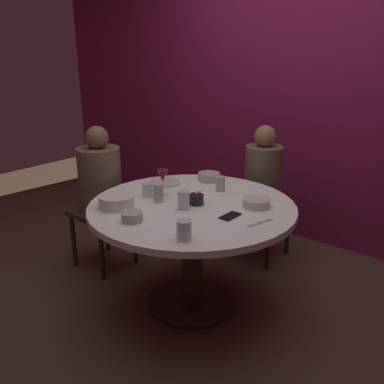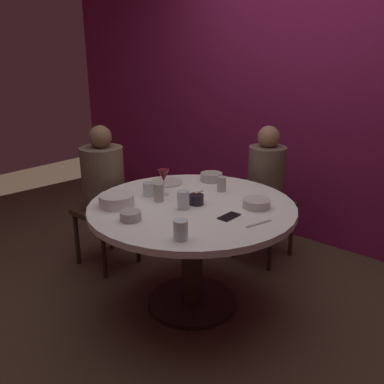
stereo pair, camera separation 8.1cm
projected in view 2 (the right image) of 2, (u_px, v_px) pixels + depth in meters
ground_plane at (192, 303)px, 2.85m from camera, size 8.00×8.00×0.00m
back_wall at (308, 92)px, 3.51m from camera, size 6.00×0.10×2.60m
dining_table at (192, 226)px, 2.66m from camera, size 1.30×1.30×0.72m
seated_diner_left at (103, 181)px, 3.17m from camera, size 0.40×0.40×1.12m
seated_diner_back at (266, 178)px, 3.27m from camera, size 0.40×0.40×1.10m
candle_holder at (196, 199)px, 2.60m from camera, size 0.09×0.09×0.09m
wine_glass at (164, 176)px, 2.73m from camera, size 0.08×0.08×0.18m
dinner_plate at (166, 182)px, 3.01m from camera, size 0.23×0.23×0.01m
cell_phone at (229, 217)px, 2.41m from camera, size 0.07×0.14×0.01m
bowl_serving_large at (131, 216)px, 2.36m from camera, size 0.12×0.12×0.05m
bowl_salad_center at (211, 177)px, 3.06m from camera, size 0.16×0.16×0.06m
bowl_small_white at (256, 203)px, 2.55m from camera, size 0.17×0.17×0.05m
bowl_sauce_side at (117, 200)px, 2.57m from camera, size 0.22×0.22×0.07m
cup_near_candle at (159, 193)px, 2.64m from camera, size 0.06×0.06×0.12m
cup_by_left_diner at (181, 230)px, 2.11m from camera, size 0.08×0.08×0.11m
cup_by_right_diner at (148, 189)px, 2.75m from camera, size 0.07×0.07×0.09m
cup_center_front at (183, 200)px, 2.52m from camera, size 0.07×0.07×0.11m
cup_far_edge at (222, 184)px, 2.83m from camera, size 0.06×0.06×0.10m
fork_near_plate at (258, 224)px, 2.31m from camera, size 0.07×0.18×0.01m
knife_near_plate at (192, 194)px, 2.79m from camera, size 0.06×0.18×0.01m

